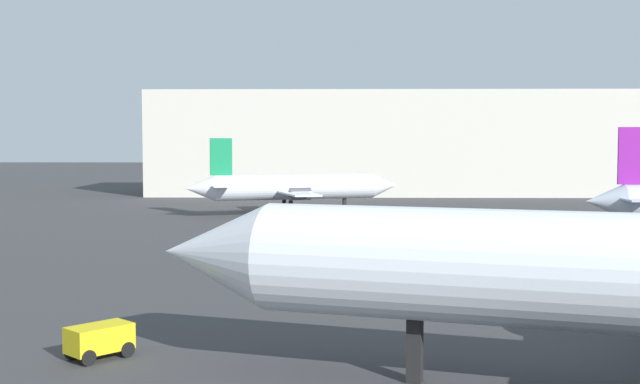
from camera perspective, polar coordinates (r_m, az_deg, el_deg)
name	(u,v)px	position (r m, az deg, el deg)	size (l,w,h in m)	color
airplane_distant	(294,187)	(90.92, -1.87, 0.35)	(24.09, 17.77, 8.65)	silver
baggage_cart	(100,339)	(32.88, -15.20, -9.92)	(2.59, 2.64, 1.30)	gold
terminal_building	(415,143)	(129.42, 6.67, 3.41)	(81.84, 19.45, 15.88)	beige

